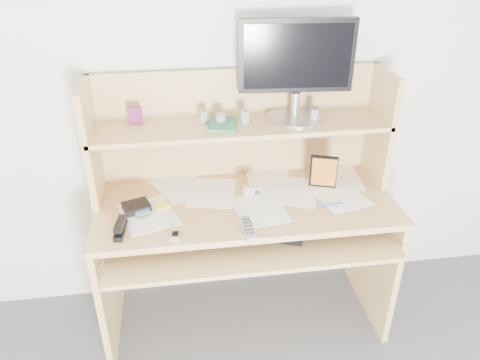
{
  "coord_description": "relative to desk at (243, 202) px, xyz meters",
  "views": [
    {
      "loc": [
        -0.3,
        -0.37,
        1.91
      ],
      "look_at": [
        -0.03,
        1.43,
        0.89
      ],
      "focal_mm": 35.0,
      "sensor_mm": 36.0,
      "label": 1
    }
  ],
  "objects": [
    {
      "name": "back_wall",
      "position": [
        0.0,
        0.24,
        0.56
      ],
      "size": [
        3.6,
        0.04,
        2.5
      ],
      "primitive_type": "cube",
      "color": "silver",
      "rests_on": "floor"
    },
    {
      "name": "desk",
      "position": [
        0.0,
        0.0,
        0.0
      ],
      "size": [
        1.4,
        0.7,
        1.3
      ],
      "color": "tan",
      "rests_on": "floor"
    },
    {
      "name": "paper_clutter",
      "position": [
        0.0,
        -0.08,
        0.06
      ],
      "size": [
        1.32,
        0.54,
        0.01
      ],
      "primitive_type": "cube",
      "color": "white",
      "rests_on": "desk"
    },
    {
      "name": "keyboard",
      "position": [
        0.0,
        -0.16,
        -0.03
      ],
      "size": [
        0.54,
        0.35,
        0.04
      ],
      "rotation": [
        0.0,
        0.0,
        -0.37
      ],
      "color": "black",
      "rests_on": "desk"
    },
    {
      "name": "tv_remote",
      "position": [
        -0.03,
        -0.32,
        0.07
      ],
      "size": [
        0.07,
        0.17,
        0.02
      ],
      "primitive_type": "cube",
      "rotation": [
        0.0,
        0.0,
        0.12
      ],
      "color": "gray",
      "rests_on": "paper_clutter"
    },
    {
      "name": "flip_phone",
      "position": [
        -0.33,
        -0.32,
        0.07
      ],
      "size": [
        0.05,
        0.09,
        0.02
      ],
      "primitive_type": "cube",
      "rotation": [
        0.0,
        0.0,
        -0.11
      ],
      "color": "#B8B7BA",
      "rests_on": "paper_clutter"
    },
    {
      "name": "stapler",
      "position": [
        -0.56,
        -0.25,
        0.08
      ],
      "size": [
        0.05,
        0.15,
        0.04
      ],
      "primitive_type": "cube",
      "rotation": [
        0.0,
        0.0,
        -0.1
      ],
      "color": "black",
      "rests_on": "paper_clutter"
    },
    {
      "name": "wallet",
      "position": [
        -0.5,
        -0.09,
        0.08
      ],
      "size": [
        0.14,
        0.13,
        0.03
      ],
      "primitive_type": "cube",
      "rotation": [
        0.0,
        0.0,
        0.34
      ],
      "color": "black",
      "rests_on": "paper_clutter"
    },
    {
      "name": "sticky_note_pad",
      "position": [
        -0.39,
        -0.07,
        0.06
      ],
      "size": [
        0.09,
        0.09,
        0.01
      ],
      "primitive_type": "cube",
      "rotation": [
        0.0,
        0.0,
        0.46
      ],
      "color": "gold",
      "rests_on": "desk"
    },
    {
      "name": "digital_camera",
      "position": [
        0.04,
        -0.04,
        0.09
      ],
      "size": [
        0.09,
        0.04,
        0.05
      ],
      "primitive_type": "cube",
      "rotation": [
        0.0,
        0.0,
        -0.17
      ],
      "color": "silver",
      "rests_on": "paper_clutter"
    },
    {
      "name": "game_case",
      "position": [
        0.39,
        -0.03,
        0.15
      ],
      "size": [
        0.13,
        0.06,
        0.18
      ],
      "primitive_type": "cube",
      "rotation": [
        0.0,
        0.0,
        -0.34
      ],
      "color": "black",
      "rests_on": "paper_clutter"
    },
    {
      "name": "blue_pen",
      "position": [
        0.38,
        -0.18,
        0.07
      ],
      "size": [
        0.13,
        0.02,
        0.01
      ],
      "primitive_type": "cylinder",
      "rotation": [
        1.57,
        0.0,
        1.68
      ],
      "color": "#1747B0",
      "rests_on": "paper_clutter"
    },
    {
      "name": "card_box",
      "position": [
        -0.48,
        0.13,
        0.43
      ],
      "size": [
        0.06,
        0.03,
        0.09
      ],
      "primitive_type": "cube",
      "rotation": [
        0.0,
        0.0,
        -0.1
      ],
      "color": "#9C2814",
      "rests_on": "desk"
    },
    {
      "name": "shelf_book",
      "position": [
        -0.09,
        0.05,
        0.4
      ],
      "size": [
        0.15,
        0.19,
        0.02
      ],
      "primitive_type": "cube",
      "rotation": [
        0.0,
        0.0,
        -0.17
      ],
      "color": "#358446",
      "rests_on": "desk"
    },
    {
      "name": "chip_stack_a",
      "position": [
        -0.17,
        0.1,
        0.42
      ],
      "size": [
        0.05,
        0.05,
        0.06
      ],
      "primitive_type": "cylinder",
      "rotation": [
        0.0,
        0.0,
        0.3
      ],
      "color": "black",
      "rests_on": "desk"
    },
    {
      "name": "chip_stack_b",
      "position": [
        0.02,
        0.06,
        0.42
      ],
      "size": [
        0.05,
        0.05,
        0.07
      ],
      "primitive_type": "cylinder",
      "rotation": [
        0.0,
        0.0,
        -0.23
      ],
      "color": "white",
      "rests_on": "desk"
    },
    {
      "name": "chip_stack_c",
      "position": [
        -0.1,
        0.07,
        0.41
      ],
      "size": [
        0.05,
        0.05,
        0.06
      ],
      "primitive_type": "cylinder",
      "rotation": [
        0.0,
        0.0,
        -0.03
      ],
      "color": "black",
      "rests_on": "desk"
    },
    {
      "name": "chip_stack_d",
      "position": [
        0.34,
        0.03,
        0.42
      ],
      "size": [
        0.05,
        0.05,
        0.07
      ],
      "primitive_type": "cylinder",
      "rotation": [
        0.0,
        0.0,
        -0.22
      ],
      "color": "silver",
      "rests_on": "desk"
    },
    {
      "name": "monitor",
      "position": [
        0.26,
        0.11,
        0.63
      ],
      "size": [
        0.53,
        0.26,
        0.46
      ],
      "rotation": [
        0.0,
        0.0,
        -0.07
      ],
      "color": "#9B9B9F",
      "rests_on": "desk"
    }
  ]
}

